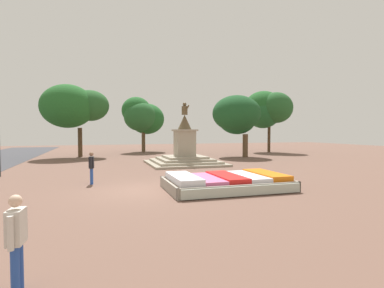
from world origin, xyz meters
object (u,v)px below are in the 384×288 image
pedestrian_with_handbag (91,166)px  pedestrian_near_planter (16,237)px  statue_monument (185,154)px  flower_planter (227,182)px

pedestrian_with_handbag → pedestrian_near_planter: size_ratio=1.00×
statue_monument → pedestrian_with_handbag: size_ratio=3.57×
flower_planter → pedestrian_with_handbag: 6.46m
flower_planter → pedestrian_with_handbag: size_ratio=3.44×
flower_planter → statue_monument: statue_monument is taller
statue_monument → pedestrian_with_handbag: statue_monument is taller
statue_monument → pedestrian_near_planter: size_ratio=3.57×
pedestrian_with_handbag → pedestrian_near_planter: same height
flower_planter → pedestrian_near_planter: bearing=-134.8°
statue_monument → pedestrian_near_planter: bearing=-114.5°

